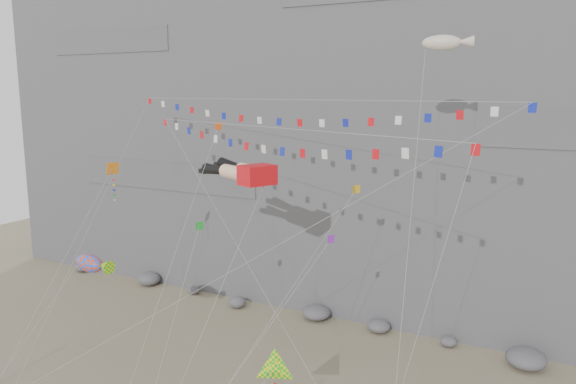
{
  "coord_description": "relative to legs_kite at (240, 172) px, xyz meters",
  "views": [
    {
      "loc": [
        20.4,
        -27.52,
        20.68
      ],
      "look_at": [
        1.23,
        9.0,
        13.31
      ],
      "focal_mm": 35.0,
      "sensor_mm": 36.0,
      "label": 1
    }
  ],
  "objects": [
    {
      "name": "small_kite_a",
      "position": [
        -3.11,
        1.66,
        2.66
      ],
      "size": [
        2.37,
        15.11,
        23.19
      ],
      "color": "#FF5415",
      "rests_on": "ground"
    },
    {
      "name": "legs_kite",
      "position": [
        0.0,
        0.0,
        0.0
      ],
      "size": [
        7.64,
        15.44,
        19.15
      ],
      "rotation": [
        0.0,
        0.0,
        -0.43
      ],
      "color": "red",
      "rests_on": "ground"
    },
    {
      "name": "blimp_windsock",
      "position": [
        12.86,
        3.58,
        8.52
      ],
      "size": [
        3.78,
        12.18,
        26.21
      ],
      "color": "beige",
      "rests_on": "ground"
    },
    {
      "name": "small_kite_c",
      "position": [
        -1.89,
        -2.52,
        -3.79
      ],
      "size": [
        3.26,
        10.84,
        15.5
      ],
      "color": "#169323",
      "rests_on": "ground"
    },
    {
      "name": "small_kite_d",
      "position": [
        7.45,
        2.91,
        -1.38
      ],
      "size": [
        5.32,
        16.67,
        21.68
      ],
      "color": "gold",
      "rests_on": "ground"
    },
    {
      "name": "fish_windsock",
      "position": [
        -10.22,
        -4.82,
        -6.89
      ],
      "size": [
        6.06,
        6.87,
        10.82
      ],
      "color": "red",
      "rests_on": "ground"
    },
    {
      "name": "delta_kite",
      "position": [
        6.8,
        -7.38,
        -9.98
      ],
      "size": [
        4.01,
        7.65,
        9.01
      ],
      "color": "yellow",
      "rests_on": "ground"
    },
    {
      "name": "talus_boulders",
      "position": [
        0.81,
        11.35,
        -14.53
      ],
      "size": [
        60.0,
        3.0,
        1.2
      ],
      "primitive_type": null,
      "color": "slate",
      "rests_on": "ground"
    },
    {
      "name": "flag_banner_lower",
      "position": [
        3.49,
        -1.54,
        3.26
      ],
      "size": [
        27.14,
        11.62,
        21.4
      ],
      "color": "red",
      "rests_on": "ground"
    },
    {
      "name": "harlequin_kite",
      "position": [
        -10.38,
        -1.86,
        -0.26
      ],
      "size": [
        4.84,
        9.65,
        17.61
      ],
      "color": "red",
      "rests_on": "ground"
    },
    {
      "name": "flag_banner_upper",
      "position": [
        1.75,
        4.03,
        4.96
      ],
      "size": [
        33.85,
        18.67,
        28.52
      ],
      "color": "red",
      "rests_on": "ground"
    },
    {
      "name": "cliff",
      "position": [
        0.81,
        26.35,
        9.87
      ],
      "size": [
        80.0,
        28.0,
        50.0
      ],
      "primitive_type": "cube",
      "color": "slate",
      "rests_on": "ground"
    },
    {
      "name": "small_kite_b",
      "position": [
        7.73,
        -2.12,
        -3.71
      ],
      "size": [
        6.24,
        9.47,
        15.64
      ],
      "color": "purple",
      "rests_on": "ground"
    }
  ]
}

